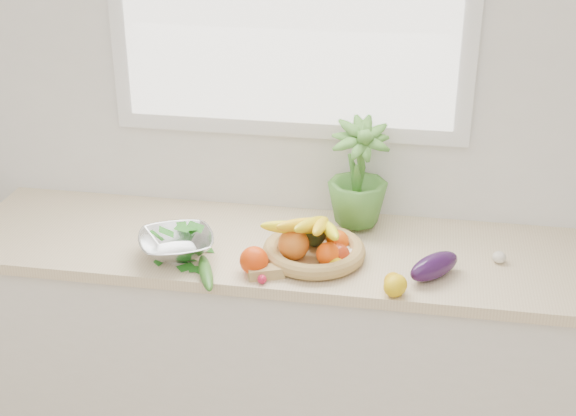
% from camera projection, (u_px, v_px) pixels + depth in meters
% --- Properties ---
extents(back_wall, '(4.50, 0.02, 2.70)m').
position_uv_depth(back_wall, '(289.00, 95.00, 2.90)').
color(back_wall, white).
rests_on(back_wall, ground).
extents(counter_cabinet, '(2.20, 0.58, 0.86)m').
position_uv_depth(counter_cabinet, '(276.00, 353.00, 3.03)').
color(counter_cabinet, silver).
rests_on(counter_cabinet, ground).
extents(countertop, '(2.24, 0.62, 0.04)m').
position_uv_depth(countertop, '(275.00, 248.00, 2.83)').
color(countertop, beige).
rests_on(countertop, counter_cabinet).
extents(orange_loose, '(0.10, 0.10, 0.09)m').
position_uv_depth(orange_loose, '(254.00, 261.00, 2.61)').
color(orange_loose, red).
rests_on(orange_loose, countertop).
extents(lemon_a, '(0.08, 0.09, 0.06)m').
position_uv_depth(lemon_a, '(394.00, 282.00, 2.52)').
color(lemon_a, '#DF9C0C').
rests_on(lemon_a, countertop).
extents(lemon_b, '(0.10, 0.11, 0.07)m').
position_uv_depth(lemon_b, '(395.00, 286.00, 2.49)').
color(lemon_b, '#E7B70C').
rests_on(lemon_b, countertop).
extents(lemon_c, '(0.09, 0.09, 0.06)m').
position_uv_depth(lemon_c, '(337.00, 266.00, 2.62)').
color(lemon_c, gold).
rests_on(lemon_c, countertop).
extents(apple, '(0.08, 0.08, 0.08)m').
position_uv_depth(apple, '(338.00, 255.00, 2.66)').
color(apple, '#AF2D0E').
rests_on(apple, countertop).
extents(ginger, '(0.13, 0.09, 0.04)m').
position_uv_depth(ginger, '(266.00, 272.00, 2.60)').
color(ginger, tan).
rests_on(ginger, countertop).
extents(garlic_a, '(0.05, 0.05, 0.04)m').
position_uv_depth(garlic_a, '(499.00, 257.00, 2.69)').
color(garlic_a, silver).
rests_on(garlic_a, countertop).
extents(garlic_b, '(0.05, 0.05, 0.04)m').
position_uv_depth(garlic_b, '(343.00, 251.00, 2.73)').
color(garlic_b, white).
rests_on(garlic_b, countertop).
extents(garlic_c, '(0.07, 0.07, 0.05)m').
position_uv_depth(garlic_c, '(351.00, 256.00, 2.69)').
color(garlic_c, white).
rests_on(garlic_c, countertop).
extents(eggplant, '(0.20, 0.21, 0.08)m').
position_uv_depth(eggplant, '(434.00, 266.00, 2.59)').
color(eggplant, '#290F38').
rests_on(eggplant, countertop).
extents(cucumber, '(0.12, 0.23, 0.04)m').
position_uv_depth(cucumber, '(206.00, 273.00, 2.59)').
color(cucumber, '#2B5519').
rests_on(cucumber, countertop).
extents(radish, '(0.03, 0.03, 0.03)m').
position_uv_depth(radish, '(262.00, 279.00, 2.57)').
color(radish, red).
rests_on(radish, countertop).
extents(potted_herb, '(0.26, 0.26, 0.39)m').
position_uv_depth(potted_herb, '(358.00, 173.00, 2.85)').
color(potted_herb, '#47832F').
rests_on(potted_herb, countertop).
extents(fruit_basket, '(0.45, 0.45, 0.18)m').
position_uv_depth(fruit_basket, '(313.00, 245.00, 2.70)').
color(fruit_basket, tan).
rests_on(fruit_basket, countertop).
extents(colander_with_spinach, '(0.33, 0.33, 0.13)m').
position_uv_depth(colander_with_spinach, '(176.00, 240.00, 2.70)').
color(colander_with_spinach, white).
rests_on(colander_with_spinach, countertop).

